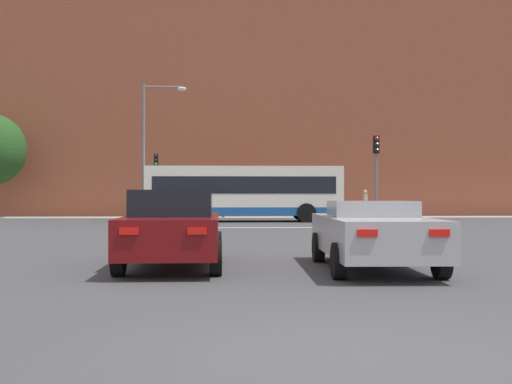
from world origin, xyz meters
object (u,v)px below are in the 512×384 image
at_px(bus_crossing_lead, 244,192).
at_px(traffic_light_far_left, 156,175).
at_px(street_lamp_junction, 151,137).
at_px(pedestrian_walking_west, 223,202).
at_px(pedestrian_walking_east, 139,202).
at_px(car_roadster_right, 373,233).
at_px(traffic_light_near_right, 376,165).
at_px(car_saloon_left, 173,228).
at_px(pedestrian_waiting, 365,201).

distance_m(bus_crossing_lead, traffic_light_far_left, 7.99).
distance_m(traffic_light_far_left, street_lamp_junction, 6.20).
xyz_separation_m(traffic_light_far_left, pedestrian_walking_west, (4.21, 0.29, -1.70)).
xyz_separation_m(pedestrian_walking_east, pedestrian_walking_west, (5.23, 0.51, -0.01)).
bearing_deg(car_roadster_right, traffic_light_near_right, 77.69).
relative_size(bus_crossing_lead, pedestrian_walking_east, 6.05).
relative_size(traffic_light_far_left, street_lamp_junction, 0.54).
xyz_separation_m(car_roadster_right, traffic_light_far_left, (-7.19, 27.96, 2.00)).
relative_size(car_saloon_left, pedestrian_waiting, 2.57).
xyz_separation_m(traffic_light_far_left, pedestrian_waiting, (13.44, 1.01, -1.66)).
height_order(car_roadster_right, pedestrian_walking_east, pedestrian_walking_east).
distance_m(bus_crossing_lead, street_lamp_junction, 5.76).
xyz_separation_m(traffic_light_near_right, street_lamp_junction, (-10.70, 6.09, 1.76)).
bearing_deg(pedestrian_waiting, traffic_light_near_right, -14.39).
height_order(street_lamp_junction, pedestrian_walking_west, street_lamp_junction).
bearing_deg(traffic_light_far_left, car_roadster_right, -75.58).
height_order(bus_crossing_lead, pedestrian_walking_east, bus_crossing_lead).
bearing_deg(pedestrian_walking_east, car_roadster_right, -147.58).
height_order(traffic_light_near_right, street_lamp_junction, street_lamp_junction).
relative_size(street_lamp_junction, pedestrian_walking_west, 4.30).
relative_size(car_saloon_left, street_lamp_junction, 0.62).
bearing_deg(bus_crossing_lead, pedestrian_waiting, 130.22).
bearing_deg(car_roadster_right, pedestrian_walking_west, 97.38).
bearing_deg(traffic_light_far_left, pedestrian_waiting, 4.32).
height_order(traffic_light_near_right, pedestrian_waiting, traffic_light_near_right).
distance_m(traffic_light_near_right, pedestrian_walking_east, 16.97).
xyz_separation_m(bus_crossing_lead, street_lamp_junction, (-4.96, -0.07, 2.93)).
xyz_separation_m(car_roadster_right, pedestrian_walking_east, (-8.21, 27.73, 0.31)).
height_order(bus_crossing_lead, pedestrian_walking_west, bus_crossing_lead).
height_order(car_saloon_left, street_lamp_junction, street_lamp_junction).
distance_m(traffic_light_far_left, traffic_light_near_right, 16.33).
bearing_deg(pedestrian_waiting, street_lamp_junction, -66.12).
bearing_deg(car_roadster_right, pedestrian_waiting, 79.17).
height_order(street_lamp_junction, pedestrian_waiting, street_lamp_junction).
distance_m(car_saloon_left, pedestrian_walking_east, 27.51).
bearing_deg(pedestrian_walking_west, pedestrian_waiting, 76.40).
height_order(car_saloon_left, pedestrian_walking_east, pedestrian_walking_east).
xyz_separation_m(car_saloon_left, car_roadster_right, (3.93, -0.56, -0.09)).
xyz_separation_m(car_saloon_left, pedestrian_walking_west, (0.95, 27.68, 0.21)).
relative_size(car_saloon_left, bus_crossing_lead, 0.44).
distance_m(bus_crossing_lead, traffic_light_near_right, 8.50).
distance_m(car_roadster_right, pedestrian_walking_west, 28.40).
xyz_separation_m(car_roadster_right, bus_crossing_lead, (-1.86, 22.11, 0.88)).
xyz_separation_m(bus_crossing_lead, pedestrian_walking_east, (-6.35, 5.63, -0.57)).
height_order(traffic_light_far_left, traffic_light_near_right, traffic_light_near_right).
height_order(traffic_light_far_left, street_lamp_junction, street_lamp_junction).
bearing_deg(street_lamp_junction, pedestrian_walking_west, 58.26).
bearing_deg(traffic_light_near_right, pedestrian_waiting, 79.65).
relative_size(pedestrian_walking_east, pedestrian_walking_west, 1.01).
relative_size(car_roadster_right, traffic_light_far_left, 1.18).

